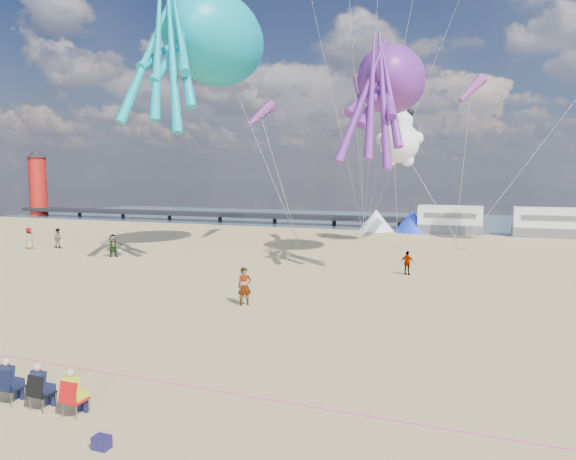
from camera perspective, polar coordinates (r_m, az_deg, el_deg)
The scene contains 27 objects.
ground at distance 20.65m, azimuth -6.48°, elevation -11.37°, with size 120.00×120.00×0.00m, color tan.
water at distance 73.33m, azimuth 13.50°, elevation 1.04°, with size 120.00×120.00×0.00m, color #345363.
pier at distance 71.99m, azimuth -10.38°, elevation 1.80°, with size 60.00×3.00×0.50m, color black.
lighthouse at distance 89.54m, azimuth -26.02°, elevation 4.34°, with size 2.60×2.60×9.00m, color #A5140F.
motorhome_0 at distance 57.78m, azimuth 17.57°, elevation 1.10°, with size 6.60×2.50×3.00m, color silver.
motorhome_1 at distance 58.06m, azimuth 26.97°, elevation 0.75°, with size 6.60×2.50×3.00m, color silver.
tent_white at distance 58.77m, azimuth 9.75°, elevation 1.08°, with size 4.00×4.00×2.40m, color white.
tent_blue at distance 58.16m, azimuth 13.62°, elevation 0.95°, with size 4.00×4.00×2.40m, color #1933CC.
spectator_row at distance 16.34m, azimuth -28.38°, elevation -14.42°, with size 6.10×0.90×1.30m, color black, non-canonical shape.
cooler_navy at distance 13.26m, azimuth -20.00°, elevation -21.30°, with size 0.38×0.28×0.30m, color #1B1646.
rope_line at distance 16.61m, azimuth -14.67°, elevation -15.86°, with size 0.03×0.03×34.00m, color #F2338C.
standing_person at distance 24.71m, azimuth -4.85°, elevation -6.26°, with size 0.67×0.44×1.83m, color tan.
beachgoer_3 at distance 32.98m, azimuth 13.13°, elevation -3.58°, with size 0.97×0.56×1.50m, color #7F6659.
beachgoer_4 at distance 41.41m, azimuth -18.86°, elevation -1.65°, with size 1.02×0.42×1.74m, color #7F6659.
beachgoer_6 at distance 48.74m, azimuth -26.82°, elevation -0.82°, with size 0.66×0.44×1.82m, color #7F6659.
beachgoer_7 at distance 48.18m, azimuth -24.21°, elevation -0.84°, with size 0.84×0.55×1.72m, color #7F6659.
sandbag_a at distance 46.75m, azimuth 1.14°, elevation -1.43°, with size 0.50×0.35×0.22m, color gray.
sandbag_b at distance 46.08m, azimuth 12.12°, elevation -1.67°, with size 0.50×0.35×0.22m, color gray.
sandbag_c at distance 45.37m, azimuth 18.72°, elevation -1.97°, with size 0.50×0.35×0.22m, color gray.
sandbag_d at distance 48.91m, azimuth 18.06°, elevation -1.39°, with size 0.50×0.35×0.22m, color gray.
sandbag_e at distance 50.72m, azimuth 8.47°, elevation -0.91°, with size 0.50×0.35×0.22m, color gray.
kite_octopus_teal at distance 42.05m, azimuth -8.13°, elevation 20.25°, with size 5.06×11.81×13.50m, color #059BAB, non-canonical shape.
kite_octopus_purple at distance 37.98m, azimuth 11.42°, elevation 16.03°, with size 4.18×9.75×11.14m, color #652287, non-canonical shape.
kite_panda at distance 46.38m, azimuth 12.27°, elevation 9.43°, with size 4.22×3.97×5.96m, color white, non-canonical shape.
windsock_left at distance 47.08m, azimuth -3.09°, elevation 12.69°, with size 1.10×6.67×6.67m, color red, non-canonical shape.
windsock_mid at distance 47.94m, azimuth 19.70°, elevation 14.52°, with size 1.00×5.93×5.93m, color red, non-canonical shape.
windsock_right at distance 42.15m, azimuth 7.91°, elevation 15.17°, with size 0.90×5.53×5.53m, color red, non-canonical shape.
Camera 1 is at (9.04, -17.52, 6.15)m, focal length 32.00 mm.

